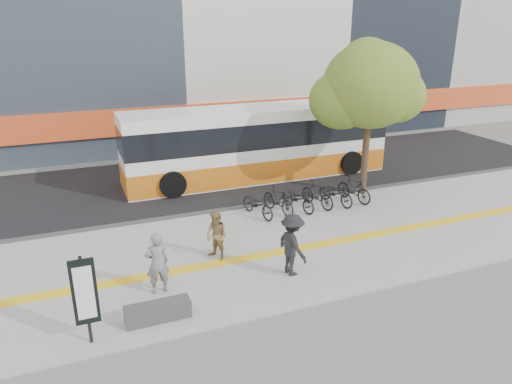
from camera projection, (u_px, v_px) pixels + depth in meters
name	position (u px, v px, depth m)	size (l,w,h in m)	color
ground	(241.00, 279.00, 13.77)	(120.00, 120.00, 0.00)	slate
sidewalk	(225.00, 255.00, 15.06)	(40.00, 7.00, 0.08)	gray
tactile_strip	(230.00, 261.00, 14.61)	(40.00, 0.45, 0.01)	yellow
street	(173.00, 184.00, 21.62)	(40.00, 8.00, 0.06)	black
curb	(196.00, 215.00, 18.11)	(40.00, 0.25, 0.14)	#3D3C3F
bench	(158.00, 312.00, 11.72)	(1.60, 0.45, 0.45)	#3D3C3F
signboard	(85.00, 293.00, 10.53)	(0.55, 0.10, 2.20)	black
street_tree	(368.00, 87.00, 18.91)	(4.40, 3.80, 6.31)	#372519
bus	(257.00, 145.00, 21.99)	(12.26, 2.91, 3.26)	white
bicycle_row	(307.00, 196.00, 18.51)	(5.20, 1.92, 1.06)	black
seated_woman	(157.00, 263.00, 12.70)	(0.64, 0.42, 1.75)	black
pedestrian_tan	(217.00, 236.00, 14.51)	(0.76, 0.59, 1.56)	olive
pedestrian_dark	(292.00, 245.00, 13.61)	(1.20, 0.69, 1.85)	black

